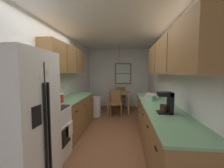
{
  "coord_description": "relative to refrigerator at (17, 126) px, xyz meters",
  "views": [
    {
      "loc": [
        0.36,
        -2.86,
        1.53
      ],
      "look_at": [
        -0.05,
        1.26,
        1.2
      ],
      "focal_mm": 23.25,
      "sensor_mm": 36.0,
      "label": 1
    }
  ],
  "objects": [
    {
      "name": "refrigerator",
      "position": [
        0.0,
        0.0,
        0.0
      ],
      "size": [
        0.76,
        0.78,
        1.79
      ],
      "color": "white",
      "rests_on": "ground"
    },
    {
      "name": "dining_chair_near",
      "position": [
        0.93,
        3.44,
        -0.4
      ],
      "size": [
        0.44,
        0.44,
        0.9
      ],
      "color": "brown",
      "rests_on": "ground"
    },
    {
      "name": "upper_cabinets_left",
      "position": [
        -0.21,
        1.95,
        0.95
      ],
      "size": [
        0.33,
        1.95,
        0.67
      ],
      "color": "brown"
    },
    {
      "name": "dish_towel",
      "position": [
        0.29,
        0.9,
        -0.4
      ],
      "size": [
        0.02,
        0.16,
        0.24
      ],
      "primitive_type": "cube",
      "color": "beige"
    },
    {
      "name": "upper_cabinets_right",
      "position": [
        2.07,
        1.24,
        0.93
      ],
      "size": [
        0.33,
        2.92,
        0.66
      ],
      "color": "brown"
    },
    {
      "name": "counter_left",
      "position": [
        -0.07,
        2.0,
        -0.44
      ],
      "size": [
        0.64,
        1.87,
        0.9
      ],
      "color": "brown",
      "rests_on": "ground"
    },
    {
      "name": "microwave_over_range",
      "position": [
        -0.17,
        0.74,
        0.77
      ],
      "size": [
        0.39,
        0.6,
        0.35
      ],
      "color": "white"
    },
    {
      "name": "wall_left",
      "position": [
        -0.42,
        2.3,
        0.38
      ],
      "size": [
        0.1,
        9.0,
        2.55
      ],
      "primitive_type": "cube",
      "color": "silver",
      "rests_on": "ground"
    },
    {
      "name": "storage_canister",
      "position": [
        -0.07,
        1.3,
        0.1
      ],
      "size": [
        0.12,
        0.12,
        0.19
      ],
      "color": "red",
      "rests_on": "counter_left"
    },
    {
      "name": "back_window",
      "position": [
        1.15,
        4.88,
        0.58
      ],
      "size": [
        0.7,
        0.05,
        0.91
      ],
      "color": "brown"
    },
    {
      "name": "trash_bin",
      "position": [
        0.23,
        3.3,
        -0.55
      ],
      "size": [
        0.36,
        0.36,
        0.69
      ],
      "primitive_type": "cylinder",
      "color": "silver",
      "rests_on": "ground"
    },
    {
      "name": "wall_back",
      "position": [
        0.93,
        4.95,
        0.38
      ],
      "size": [
        4.4,
        0.1,
        2.55
      ],
      "primitive_type": "cube",
      "color": "silver",
      "rests_on": "ground"
    },
    {
      "name": "ceiling_slab",
      "position": [
        0.93,
        2.3,
        1.69
      ],
      "size": [
        4.4,
        9.0,
        0.08
      ],
      "primitive_type": "cube",
      "color": "white"
    },
    {
      "name": "counter_right",
      "position": [
        1.93,
        1.29,
        -0.44
      ],
      "size": [
        0.64,
        3.24,
        0.9
      ],
      "color": "brown",
      "rests_on": "ground"
    },
    {
      "name": "stove_range",
      "position": [
        -0.06,
        0.74,
        -0.42
      ],
      "size": [
        0.66,
        0.66,
        1.1
      ],
      "color": "white",
      "rests_on": "ground"
    },
    {
      "name": "mug_by_coffeemaker",
      "position": [
        1.91,
        1.69,
        0.06
      ],
      "size": [
        0.11,
        0.08,
        0.11
      ],
      "color": "#3F7F4C",
      "rests_on": "counter_right"
    },
    {
      "name": "pendant_light",
      "position": [
        1.01,
        4.08,
        1.12
      ],
      "size": [
        0.27,
        0.27,
        0.58
      ],
      "color": "black"
    },
    {
      "name": "dining_chair_far",
      "position": [
        1.05,
        4.72,
        -0.4
      ],
      "size": [
        0.43,
        0.43,
        0.9
      ],
      "color": "brown",
      "rests_on": "ground"
    },
    {
      "name": "coffee_maker",
      "position": [
        1.92,
        0.7,
        0.18
      ],
      "size": [
        0.22,
        0.18,
        0.33
      ],
      "color": "black",
      "rests_on": "counter_right"
    },
    {
      "name": "fruit_bowl",
      "position": [
        1.93,
        2.44,
        0.04
      ],
      "size": [
        0.23,
        0.23,
        0.09
      ],
      "color": "#597F9E",
      "rests_on": "counter_right"
    },
    {
      "name": "dining_table",
      "position": [
        1.01,
        4.08,
        -0.27
      ],
      "size": [
        0.8,
        0.86,
        0.75
      ],
      "color": "#A87F51",
      "rests_on": "ground"
    },
    {
      "name": "dish_rack",
      "position": [
        1.9,
        2.03,
        0.05
      ],
      "size": [
        0.28,
        0.34,
        0.1
      ],
      "primitive_type": "cube",
      "color": "silver",
      "rests_on": "counter_right"
    },
    {
      "name": "ground_plane",
      "position": [
        0.93,
        2.3,
        -0.9
      ],
      "size": [
        12.0,
        12.0,
        0.0
      ],
      "primitive_type": "plane",
      "color": "brown"
    },
    {
      "name": "wall_right",
      "position": [
        2.28,
        2.3,
        0.38
      ],
      "size": [
        0.1,
        9.0,
        2.55
      ],
      "primitive_type": "cube",
      "color": "silver",
      "rests_on": "ground"
    }
  ]
}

